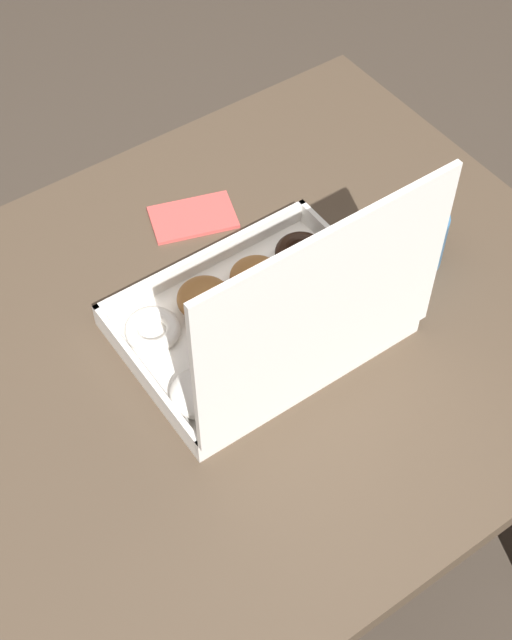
# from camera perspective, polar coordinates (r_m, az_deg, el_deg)

# --- Properties ---
(ground_plane) EXTENTS (8.00, 8.00, 0.00)m
(ground_plane) POSITION_cam_1_polar(r_m,az_deg,el_deg) (1.87, -0.99, -15.35)
(ground_plane) COLOR #42382D
(dining_table) EXTENTS (1.02, 0.81, 0.77)m
(dining_table) POSITION_cam_1_polar(r_m,az_deg,el_deg) (1.29, -1.38, -4.20)
(dining_table) COLOR #4C3D2D
(dining_table) RESTS_ON ground_plane
(donut_box) EXTENTS (0.35, 0.27, 0.31)m
(donut_box) POSITION_cam_1_polar(r_m,az_deg,el_deg) (1.14, 1.00, 0.09)
(donut_box) COLOR silver
(donut_box) RESTS_ON dining_table
(coffee_mug) EXTENTS (0.08, 0.08, 0.08)m
(coffee_mug) POSITION_cam_1_polar(r_m,az_deg,el_deg) (1.27, 10.25, 5.27)
(coffee_mug) COLOR teal
(coffee_mug) RESTS_ON dining_table
(paper_napkin) EXTENTS (0.14, 0.11, 0.01)m
(paper_napkin) POSITION_cam_1_polar(r_m,az_deg,el_deg) (1.34, -4.05, 6.57)
(paper_napkin) COLOR #CC4C47
(paper_napkin) RESTS_ON dining_table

